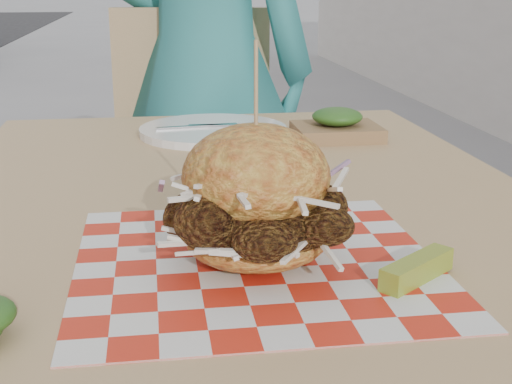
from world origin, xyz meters
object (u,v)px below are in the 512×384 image
diner (204,68)px  sandwich (256,204)px  patio_table (242,257)px  patio_chair (201,163)px

diner → sandwich: 1.22m
patio_table → sandwich: size_ratio=5.46×
diner → patio_table: (-0.03, -1.00, -0.13)m
patio_chair → sandwich: 1.20m
patio_chair → sandwich: bearing=-83.6°
patio_chair → patio_table: bearing=-83.2°
diner → sandwich: bearing=109.2°
diner → patio_table: 1.01m
sandwich → diner: bearing=88.1°
diner → patio_chair: bearing=90.0°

